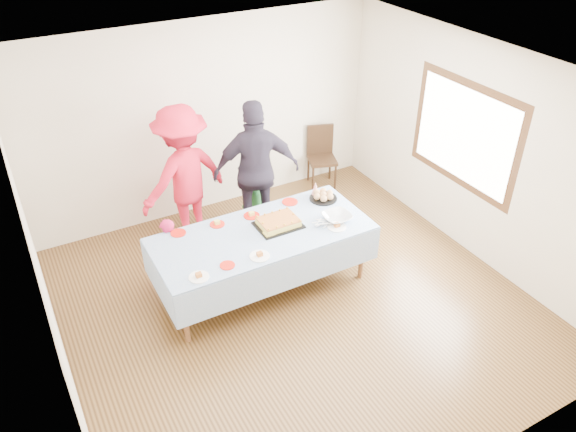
{
  "coord_description": "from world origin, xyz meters",
  "views": [
    {
      "loc": [
        -2.45,
        -4.27,
        4.41
      ],
      "look_at": [
        0.07,
        0.3,
        1.01
      ],
      "focal_mm": 35.0,
      "sensor_mm": 36.0,
      "label": 1
    }
  ],
  "objects_px": {
    "birthday_cake": "(278,223)",
    "party_table": "(262,237)",
    "adult_left": "(184,176)",
    "dining_chair": "(321,153)"
  },
  "relations": [
    {
      "from": "birthday_cake",
      "to": "party_table",
      "type": "bearing_deg",
      "value": -170.78
    },
    {
      "from": "party_table",
      "to": "adult_left",
      "type": "relative_size",
      "value": 1.32
    },
    {
      "from": "party_table",
      "to": "dining_chair",
      "type": "xyz_separation_m",
      "value": [
        1.93,
        1.83,
        -0.2
      ]
    },
    {
      "from": "party_table",
      "to": "birthday_cake",
      "type": "xyz_separation_m",
      "value": [
        0.23,
        0.04,
        0.1
      ]
    },
    {
      "from": "party_table",
      "to": "birthday_cake",
      "type": "bearing_deg",
      "value": 9.22
    },
    {
      "from": "birthday_cake",
      "to": "adult_left",
      "type": "height_order",
      "value": "adult_left"
    },
    {
      "from": "dining_chair",
      "to": "adult_left",
      "type": "bearing_deg",
      "value": -150.82
    },
    {
      "from": "party_table",
      "to": "dining_chair",
      "type": "bearing_deg",
      "value": 43.47
    },
    {
      "from": "adult_left",
      "to": "party_table",
      "type": "bearing_deg",
      "value": 91.52
    },
    {
      "from": "adult_left",
      "to": "birthday_cake",
      "type": "bearing_deg",
      "value": 100.37
    }
  ]
}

